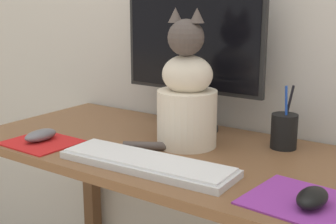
{
  "coord_description": "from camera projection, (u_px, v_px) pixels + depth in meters",
  "views": [
    {
      "loc": [
        0.7,
        -1.04,
        1.16
      ],
      "look_at": [
        0.02,
        -0.06,
        0.87
      ],
      "focal_mm": 50.0,
      "sensor_mm": 36.0,
      "label": 1
    }
  ],
  "objects": [
    {
      "name": "cat",
      "position": [
        186.0,
        96.0,
        1.3
      ],
      "size": [
        0.23,
        0.24,
        0.39
      ],
      "rotation": [
        0.0,
        0.0,
        0.18
      ],
      "color": "beige",
      "rests_on": "desk"
    },
    {
      "name": "computer_mouse_right",
      "position": [
        312.0,
        198.0,
        0.93
      ],
      "size": [
        0.06,
        0.1,
        0.04
      ],
      "color": "black",
      "rests_on": "mousepad_right"
    },
    {
      "name": "monitor",
      "position": [
        192.0,
        46.0,
        1.43
      ],
      "size": [
        0.48,
        0.17,
        0.47
      ],
      "color": "black",
      "rests_on": "desk"
    },
    {
      "name": "pen_cup",
      "position": [
        284.0,
        131.0,
        1.3
      ],
      "size": [
        0.07,
        0.07,
        0.18
      ],
      "color": "black",
      "rests_on": "desk"
    },
    {
      "name": "computer_mouse_left",
      "position": [
        41.0,
        135.0,
        1.37
      ],
      "size": [
        0.06,
        0.11,
        0.03
      ],
      "color": "slate",
      "rests_on": "mousepad_left"
    },
    {
      "name": "mousepad_right",
      "position": [
        304.0,
        202.0,
        0.96
      ],
      "size": [
        0.24,
        0.22,
        0.0
      ],
      "rotation": [
        0.0,
        0.0,
        -0.08
      ],
      "color": "purple",
      "rests_on": "desk"
    },
    {
      "name": "mousepad_left",
      "position": [
        42.0,
        142.0,
        1.36
      ],
      "size": [
        0.2,
        0.18,
        0.0
      ],
      "rotation": [
        0.0,
        0.0,
        -0.02
      ],
      "color": "red",
      "rests_on": "desk"
    },
    {
      "name": "desk",
      "position": [
        175.0,
        189.0,
        1.34
      ],
      "size": [
        1.23,
        0.57,
        0.75
      ],
      "color": "brown",
      "rests_on": "ground_plane"
    },
    {
      "name": "keyboard",
      "position": [
        147.0,
        163.0,
        1.16
      ],
      "size": [
        0.47,
        0.15,
        0.02
      ],
      "rotation": [
        0.0,
        0.0,
        0.04
      ],
      "color": "silver",
      "rests_on": "desk"
    }
  ]
}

